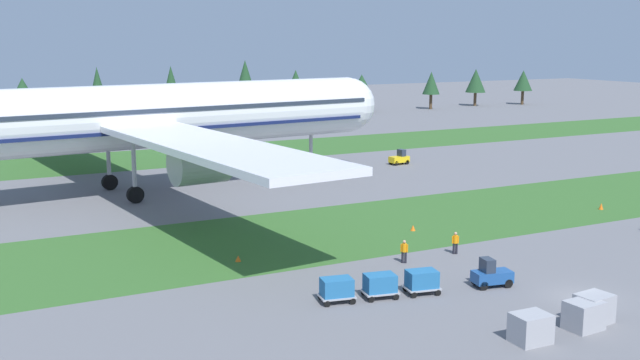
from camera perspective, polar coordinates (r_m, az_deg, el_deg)
ground_plane at (r=52.02m, az=19.09°, el=-8.35°), size 400.00×400.00×0.00m
grass_strip_near at (r=68.70m, az=5.44°, el=-3.23°), size 320.00×17.42×0.01m
grass_strip_far at (r=110.27m, az=-7.82°, el=1.97°), size 320.00×17.42×0.01m
airliner at (r=82.10m, az=-13.26°, el=4.67°), size 59.98×74.16×23.08m
baggage_tug at (r=52.36m, az=12.72°, el=-6.95°), size 2.80×1.77×1.97m
cargo_dolly_lead at (r=50.16m, az=7.65°, el=-7.44°), size 2.45×1.89×1.55m
cargo_dolly_second at (r=49.10m, az=4.52°, el=-7.78°), size 2.45×1.89×1.55m
cargo_dolly_third at (r=48.18m, az=1.27°, el=-8.11°), size 2.45×1.89×1.55m
pushback_tractor at (r=100.40m, az=5.98°, el=1.64°), size 2.72×1.56×1.97m
ground_crew_marshaller at (r=59.48m, az=10.11°, el=-4.60°), size 0.53×0.36×1.74m
ground_crew_loader at (r=56.59m, az=6.33°, el=-5.28°), size 0.45×0.40×1.74m
uld_container_0 at (r=46.46m, az=19.18°, el=-9.56°), size 2.10×1.72×1.65m
uld_container_1 at (r=47.69m, az=19.85°, el=-9.05°), size 2.15×1.79×1.70m
uld_container_2 at (r=43.71m, az=15.52°, el=-10.65°), size 2.06×1.67×1.63m
taxiway_marker_0 at (r=78.56m, az=20.33°, el=-1.86°), size 0.44×0.44×0.62m
taxiway_marker_1 at (r=66.16m, az=6.99°, el=-3.58°), size 0.44×0.44×0.49m
taxiway_marker_2 at (r=57.14m, az=-6.16°, el=-5.87°), size 0.44×0.44×0.45m
distant_tree_line at (r=150.55m, az=-17.37°, el=6.43°), size 196.14×10.58×11.96m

